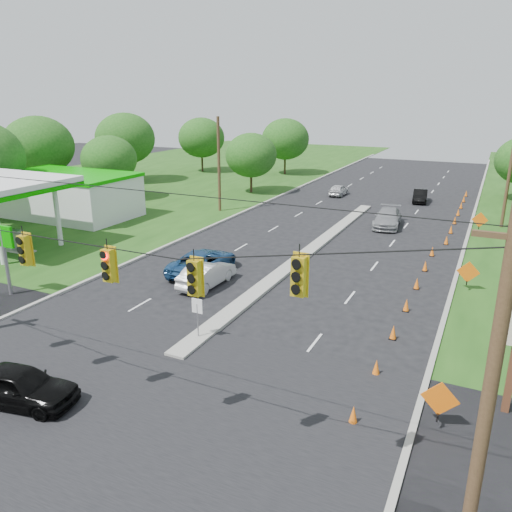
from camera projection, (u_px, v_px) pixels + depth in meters
The scene contains 40 objects.
ground at pixel (111, 409), 18.10m from camera, with size 160.00×160.00×0.00m, color black.
grass_left at pixel (9, 214), 47.63m from camera, with size 40.00×160.00×0.06m, color #1E4714.
cross_street at pixel (111, 409), 18.10m from camera, with size 160.00×14.00×0.02m, color black.
curb_left at pixel (242, 214), 47.99m from camera, with size 0.25×110.00×0.16m, color gray.
curb_right at pixel (467, 238), 39.66m from camera, with size 0.25×110.00×0.16m, color gray.
median at pixel (309, 252), 36.11m from camera, with size 1.00×34.00×0.18m, color gray.
median_sign at pixel (197, 311), 22.80m from camera, with size 0.55×0.06×2.05m.
signal_span at pixel (74, 291), 15.74m from camera, with size 25.60×0.32×9.00m.
utility_pole_far_left at pixel (219, 165), 47.60m from camera, with size 0.28×0.28×9.00m, color #422D1C.
utility_pole_far_right at pixel (509, 175), 41.57m from camera, with size 0.28×0.28×9.00m, color #422D1C.
gas_station at pixel (56, 193), 44.42m from camera, with size 18.40×19.70×5.20m.
cone_0 at pixel (353, 415), 17.20m from camera, with size 0.32×0.32×0.70m, color orange.
cone_1 at pixel (376, 367), 20.20m from camera, with size 0.32×0.32×0.70m, color orange.
cone_2 at pixel (393, 332), 23.20m from camera, with size 0.32×0.32×0.70m, color orange.
cone_3 at pixel (406, 305), 26.20m from camera, with size 0.32×0.32×0.70m, color orange.
cone_4 at pixel (417, 283), 29.21m from camera, with size 0.32×0.32×0.70m, color orange.
cone_5 at pixel (425, 266), 32.21m from camera, with size 0.32×0.32×0.70m, color orange.
cone_6 at pixel (432, 251), 35.21m from camera, with size 0.32×0.32×0.70m, color orange.
cone_7 at pixel (446, 240), 37.96m from camera, with size 0.32×0.32×0.70m, color orange.
cone_8 at pixel (451, 229), 40.96m from camera, with size 0.32×0.32×0.70m, color orange.
cone_9 at pixel (455, 220), 43.96m from camera, with size 0.32×0.32×0.70m, color orange.
cone_10 at pixel (458, 212), 46.97m from camera, with size 0.32×0.32×0.70m, color orange.
cone_11 at pixel (461, 205), 49.97m from camera, with size 0.32×0.32×0.70m, color orange.
cone_12 at pixel (464, 199), 52.97m from camera, with size 0.32×0.32×0.70m, color orange.
cone_13 at pixel (466, 193), 55.97m from camera, with size 0.32×0.32×0.70m, color orange.
work_sign_0 at pixel (440, 400), 16.74m from camera, with size 1.27×0.58×1.37m.
work_sign_1 at pixel (468, 273), 28.75m from camera, with size 1.27×0.58×1.37m.
work_sign_2 at pixel (480, 221), 40.75m from camera, with size 1.27×0.58×1.37m.
tree_2 at pixel (109, 159), 53.22m from camera, with size 5.88×5.88×6.86m.
tree_3 at pixel (125, 138), 63.89m from camera, with size 7.56×7.56×8.82m.
tree_4 at pixel (201, 138), 72.72m from camera, with size 6.72×6.72×7.84m.
tree_5 at pixel (251, 155), 56.85m from camera, with size 5.88×5.88×6.86m.
tree_6 at pixel (285, 139), 70.34m from camera, with size 6.72×6.72×7.84m.
tree_14 at pixel (38, 146), 54.43m from camera, with size 7.56×7.56×8.82m.
black_sedan at pixel (19, 386), 18.20m from camera, with size 1.75×4.36×1.49m, color black.
white_sedan at pixel (207, 274), 29.62m from camera, with size 1.55×4.44×1.46m, color silver.
blue_pickup at pixel (203, 262), 31.67m from camera, with size 2.56×5.55×1.54m, color navy.
silver_car_far at pixel (388, 218), 43.05m from camera, with size 2.14×5.26×1.53m, color gray.
silver_car_oncoming at pixel (339, 190), 56.48m from camera, with size 1.50×3.72×1.27m, color #BDBDBF.
dark_car_receding at pixel (420, 196), 52.96m from camera, with size 1.41×4.05×1.34m, color black.
Camera 1 is at (11.49, -11.69, 10.85)m, focal length 35.00 mm.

